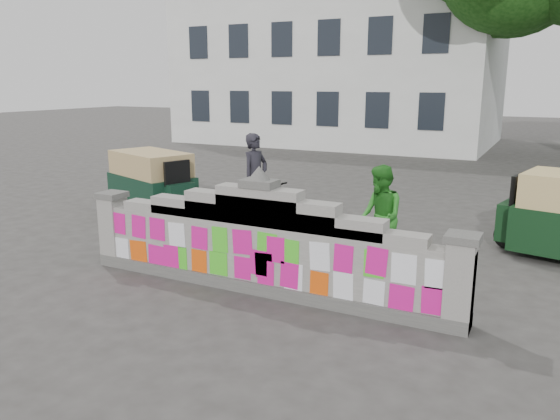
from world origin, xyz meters
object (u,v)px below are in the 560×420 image
(cyclist_bike, at_px, (256,206))
(cyclist_rider, at_px, (256,189))
(rickshaw_left, at_px, (153,181))
(pedestrian, at_px, (380,217))

(cyclist_bike, distance_m, cyclist_rider, 0.39)
(cyclist_rider, xyz_separation_m, rickshaw_left, (-3.27, 0.48, -0.17))
(pedestrian, relative_size, rickshaw_left, 0.65)
(pedestrian, height_order, rickshaw_left, pedestrian)
(pedestrian, bearing_deg, rickshaw_left, -138.45)
(cyclist_bike, distance_m, pedestrian, 3.37)
(cyclist_bike, bearing_deg, cyclist_rider, 0.00)
(pedestrian, bearing_deg, cyclist_rider, -144.05)
(cyclist_rider, distance_m, rickshaw_left, 3.31)
(cyclist_bike, xyz_separation_m, rickshaw_left, (-3.27, 0.48, 0.22))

